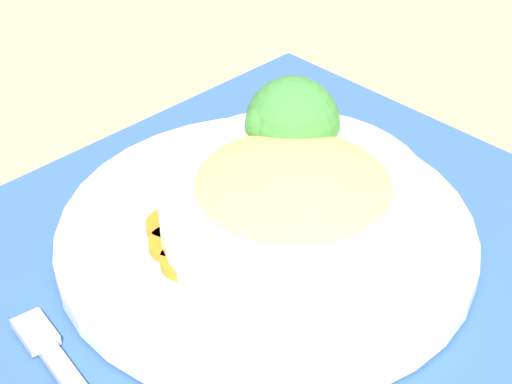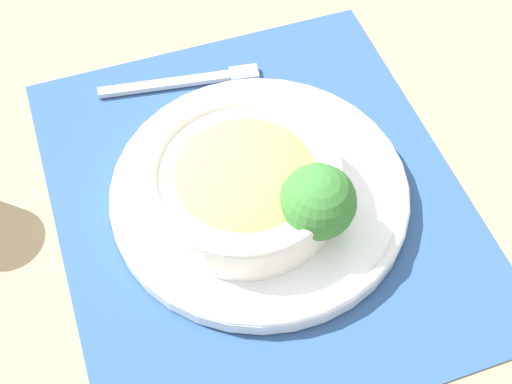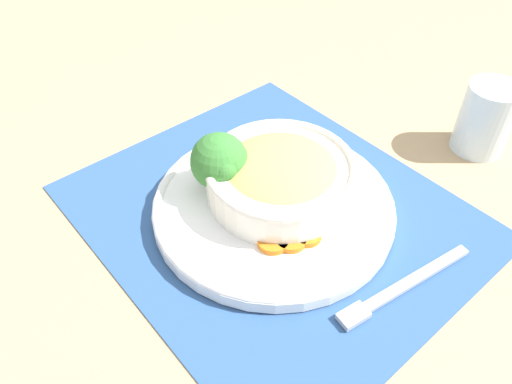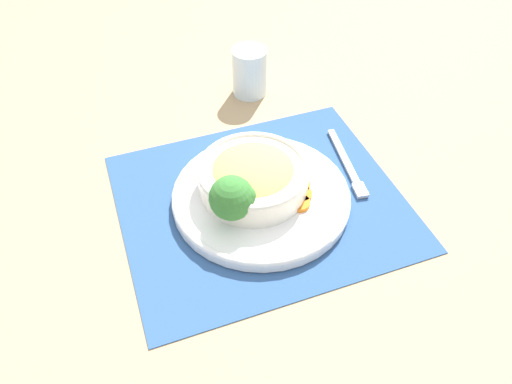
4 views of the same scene
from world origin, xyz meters
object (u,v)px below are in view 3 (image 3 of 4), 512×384
object	(u,v)px
water_glass	(484,122)
fork	(394,292)
broccoli_floret	(220,162)
bowl	(281,175)

from	to	relation	value
water_glass	fork	distance (m)	0.31
broccoli_floret	fork	bearing A→B (deg)	-171.91
broccoli_floret	water_glass	world-z (taller)	same
water_glass	fork	size ratio (longest dim) A/B	0.55
fork	broccoli_floret	bearing A→B (deg)	20.55
fork	bowl	bearing A→B (deg)	8.06
water_glass	fork	bearing A→B (deg)	101.97
water_glass	fork	world-z (taller)	water_glass
water_glass	bowl	bearing A→B (deg)	67.54
fork	water_glass	bearing A→B (deg)	-65.57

